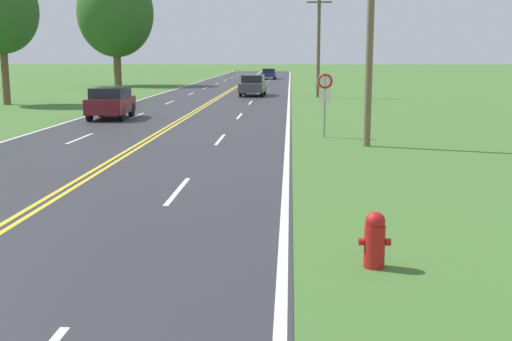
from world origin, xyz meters
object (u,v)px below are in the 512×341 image
car_dark_blue_sedan_mid_far (269,74)px  tree_behind_sign (115,13)px  fire_hydrant (375,239)px  car_dark_grey_sedan_mid_near (253,85)px  tree_left_verge (1,11)px  traffic_sign (325,89)px  car_maroon_hatchback_approaching (111,102)px

car_dark_blue_sedan_mid_far → tree_behind_sign: bearing=-38.9°
car_dark_blue_sedan_mid_far → fire_hydrant: bearing=4.3°
car_dark_grey_sedan_mid_near → tree_behind_sign: bearing=-134.9°
tree_left_verge → car_dark_blue_sedan_mid_far: 44.76m
traffic_sign → tree_left_verge: tree_left_verge is taller
car_maroon_hatchback_approaching → traffic_sign: bearing=-124.7°
car_maroon_hatchback_approaching → tree_behind_sign: bearing=12.8°
car_maroon_hatchback_approaching → car_dark_grey_sedan_mid_near: car_dark_grey_sedan_mid_near is taller
car_dark_grey_sedan_mid_near → car_dark_blue_sedan_mid_far: 32.58m
fire_hydrant → car_dark_grey_sedan_mid_near: car_dark_grey_sedan_mid_near is taller
car_maroon_hatchback_approaching → car_dark_blue_sedan_mid_far: 50.72m
tree_behind_sign → tree_left_verge: bearing=-90.9°
fire_hydrant → car_maroon_hatchback_approaching: size_ratio=0.24×
fire_hydrant → car_dark_grey_sedan_mid_near: 39.50m
tree_left_verge → traffic_sign: bearing=-38.3°
car_maroon_hatchback_approaching → car_dark_blue_sedan_mid_far: (5.98, 50.36, -0.14)m
car_maroon_hatchback_approaching → car_dark_blue_sedan_mid_far: car_maroon_hatchback_approaching is taller
traffic_sign → car_dark_blue_sedan_mid_far: bearing=94.0°
car_dark_grey_sedan_mid_near → tree_left_verge: bearing=-55.9°
traffic_sign → car_dark_blue_sedan_mid_far: size_ratio=0.59×
fire_hydrant → car_dark_blue_sedan_mid_far: 71.97m
fire_hydrant → traffic_sign: traffic_sign is taller
tree_behind_sign → car_maroon_hatchback_approaching: size_ratio=3.24×
traffic_sign → car_maroon_hatchback_approaching: (-9.97, 6.49, -0.99)m
traffic_sign → tree_left_verge: 24.41m
tree_behind_sign → car_maroon_hatchback_approaching: 34.74m
tree_left_verge → tree_behind_sign: size_ratio=0.73×
tree_left_verge → tree_behind_sign: bearing=89.1°
traffic_sign → tree_behind_sign: size_ratio=0.21×
tree_behind_sign → car_dark_grey_sedan_mid_near: 21.92m
tree_left_verge → car_dark_blue_sedan_mid_far: tree_left_verge is taller
tree_behind_sign → traffic_sign: bearing=-64.9°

